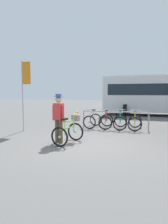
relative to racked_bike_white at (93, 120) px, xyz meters
name	(u,v)px	position (x,y,z in m)	size (l,w,h in m)	color
ground_plane	(82,145)	(0.42, -3.53, -0.37)	(80.00, 80.00, 0.00)	#605E5B
bike_rack_rail	(115,116)	(1.15, -0.21, 0.30)	(3.21, 0.15, 0.88)	#99999E
racked_bike_white	(93,120)	(0.00, 0.00, 0.00)	(0.76, 1.16, 0.97)	black
racked_bike_red	(106,121)	(0.70, -0.02, 0.00)	(0.74, 1.15, 0.97)	black
racked_bike_teal	(120,121)	(1.40, -0.04, 0.00)	(0.72, 1.15, 0.98)	black
racked_bike_yellow	(135,122)	(2.10, -0.06, 0.00)	(0.67, 1.11, 0.97)	black
featured_bicycle	(70,129)	(-0.05, -3.37, 0.12)	(0.89, 1.25, 1.09)	black
person_with_featured_bike	(59,116)	(-0.43, -3.46, 0.58)	(0.50, 0.32, 1.72)	brown
banner_flag	(25,82)	(-2.75, -1.78, 1.86)	(0.45, 0.05, 3.20)	#B2B2B7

